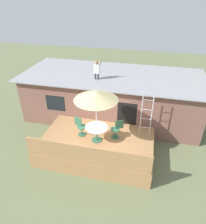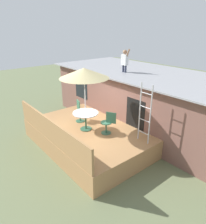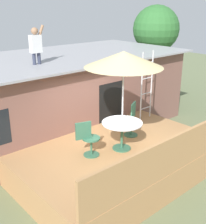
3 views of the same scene
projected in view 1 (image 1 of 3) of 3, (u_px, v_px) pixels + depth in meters
The scene contains 10 objects.
ground_plane at pixel (97, 152), 10.41m from camera, with size 40.00×40.00×0.00m, color #66704C.
house at pixel (112, 96), 12.72m from camera, with size 10.50×4.50×2.70m.
deck at pixel (97, 145), 10.20m from camera, with size 5.31×3.41×0.80m, color #A87A4C.
deck_railing at pixel (86, 155), 8.39m from camera, with size 5.21×0.08×0.90m, color #A87A4C.
patio_table at pixel (97, 130), 9.63m from camera, with size 1.04×1.04×0.74m.
patio_umbrella at pixel (96, 96), 8.72m from camera, with size 1.90×1.90×2.54m.
step_ladder at pixel (147, 114), 9.83m from camera, with size 0.52×0.04×2.20m.
person_figure at pixel (97, 68), 11.16m from camera, with size 0.47×0.20×1.11m.
patio_chair_left at pixel (80, 126), 10.10m from camera, with size 0.61×0.44×0.92m.
patio_chair_right at pixel (117, 129), 9.91m from camera, with size 0.58×0.44×0.92m.
Camera 1 is at (2.11, -7.63, 7.04)m, focal length 33.57 mm.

